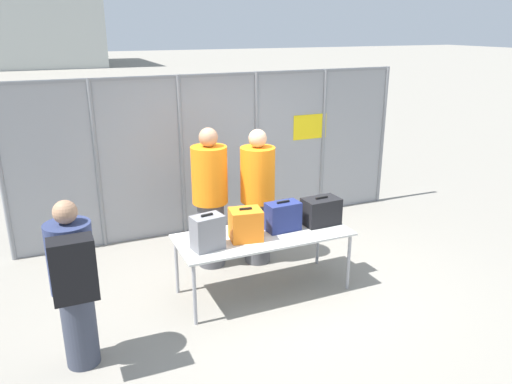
# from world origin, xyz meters

# --- Properties ---
(ground_plane) EXTENTS (120.00, 120.00, 0.00)m
(ground_plane) POSITION_xyz_m (0.00, 0.00, 0.00)
(ground_plane) COLOR gray
(fence_section) EXTENTS (6.10, 0.07, 2.39)m
(fence_section) POSITION_xyz_m (0.01, 2.11, 1.24)
(fence_section) COLOR gray
(fence_section) RESTS_ON ground_plane
(inspection_table) EXTENTS (2.04, 0.85, 0.74)m
(inspection_table) POSITION_xyz_m (-0.24, -0.02, 0.69)
(inspection_table) COLOR silver
(inspection_table) RESTS_ON ground_plane
(suitcase_grey) EXTENTS (0.37, 0.27, 0.40)m
(suitcase_grey) POSITION_xyz_m (-0.96, -0.14, 0.93)
(suitcase_grey) COLOR slate
(suitcase_grey) RESTS_ON inspection_table
(suitcase_orange) EXTENTS (0.39, 0.34, 0.38)m
(suitcase_orange) POSITION_xyz_m (-0.48, -0.08, 0.92)
(suitcase_orange) COLOR orange
(suitcase_orange) RESTS_ON inspection_table
(suitcase_navy) EXTENTS (0.41, 0.24, 0.36)m
(suitcase_navy) POSITION_xyz_m (0.02, 0.00, 0.91)
(suitcase_navy) COLOR navy
(suitcase_navy) RESTS_ON inspection_table
(suitcase_black) EXTENTS (0.45, 0.30, 0.35)m
(suitcase_black) POSITION_xyz_m (0.53, -0.01, 0.90)
(suitcase_black) COLOR black
(suitcase_black) RESTS_ON inspection_table
(traveler_hooded) EXTENTS (0.40, 0.63, 1.64)m
(traveler_hooded) POSITION_xyz_m (-2.36, -0.63, 0.90)
(traveler_hooded) COLOR #383D4C
(traveler_hooded) RESTS_ON ground_plane
(security_worker_near) EXTENTS (0.45, 0.45, 1.81)m
(security_worker_near) POSITION_xyz_m (0.02, 0.75, 0.94)
(security_worker_near) COLOR #4C4C51
(security_worker_near) RESTS_ON ground_plane
(security_worker_far) EXTENTS (0.46, 0.46, 1.85)m
(security_worker_far) POSITION_xyz_m (-0.58, 0.89, 0.96)
(security_worker_far) COLOR #4C4C51
(security_worker_far) RESTS_ON ground_plane
(utility_trailer) EXTENTS (4.49, 2.19, 0.72)m
(utility_trailer) POSITION_xyz_m (1.60, 4.49, 0.42)
(utility_trailer) COLOR silver
(utility_trailer) RESTS_ON ground_plane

